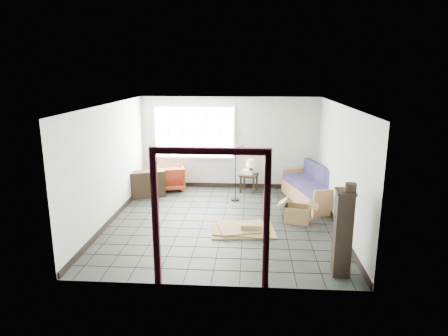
# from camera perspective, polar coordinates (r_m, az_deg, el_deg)

# --- Properties ---
(ground) EXTENTS (5.50, 5.50, 0.00)m
(ground) POSITION_cam_1_polar(r_m,az_deg,el_deg) (9.02, -0.14, -7.67)
(ground) COLOR black
(ground) RESTS_ON ground
(room_shell) EXTENTS (5.02, 5.52, 2.61)m
(room_shell) POSITION_cam_1_polar(r_m,az_deg,el_deg) (8.58, -0.13, 2.90)
(room_shell) COLOR #A3A9A2
(room_shell) RESTS_ON ground
(window_panel) EXTENTS (2.32, 0.08, 1.52)m
(window_panel) POSITION_cam_1_polar(r_m,az_deg,el_deg) (11.32, -4.25, 5.09)
(window_panel) COLOR silver
(window_panel) RESTS_ON ground
(doorway_trim) EXTENTS (1.80, 0.08, 2.20)m
(doorway_trim) POSITION_cam_1_polar(r_m,az_deg,el_deg) (6.02, -1.96, -4.77)
(doorway_trim) COLOR #3B0D18
(doorway_trim) RESTS_ON ground
(futon_sofa) EXTENTS (1.35, 2.27, 0.94)m
(futon_sofa) POSITION_cam_1_polar(r_m,az_deg,el_deg) (10.48, 12.65, -2.98)
(futon_sofa) COLOR #9D7246
(futon_sofa) RESTS_ON ground
(armchair) EXTENTS (0.93, 0.90, 0.77)m
(armchair) POSITION_cam_1_polar(r_m,az_deg,el_deg) (11.39, -7.68, -1.19)
(armchair) COLOR maroon
(armchair) RESTS_ON ground
(side_table) EXTENTS (0.56, 0.56, 0.50)m
(side_table) POSITION_cam_1_polar(r_m,az_deg,el_deg) (11.11, 3.58, -1.33)
(side_table) COLOR black
(side_table) RESTS_ON ground
(table_lamp) EXTENTS (0.29, 0.29, 0.42)m
(table_lamp) POSITION_cam_1_polar(r_m,az_deg,el_deg) (11.04, 3.87, 0.59)
(table_lamp) COLOR black
(table_lamp) RESTS_ON side_table
(projector) EXTENTS (0.38, 0.35, 0.11)m
(projector) POSITION_cam_1_polar(r_m,az_deg,el_deg) (11.13, 3.48, -0.54)
(projector) COLOR silver
(projector) RESTS_ON side_table
(floor_lamp) EXTENTS (0.39, 0.26, 1.49)m
(floor_lamp) POSITION_cam_1_polar(r_m,az_deg,el_deg) (10.20, 2.21, -0.46)
(floor_lamp) COLOR black
(floor_lamp) RESTS_ON ground
(console_shelf) EXTENTS (0.98, 0.68, 0.71)m
(console_shelf) POSITION_cam_1_polar(r_m,az_deg,el_deg) (10.84, -10.92, -2.25)
(console_shelf) COLOR black
(console_shelf) RESTS_ON ground
(tall_shelf) EXTENTS (0.33, 0.41, 1.44)m
(tall_shelf) POSITION_cam_1_polar(r_m,az_deg,el_deg) (6.85, 16.59, -8.78)
(tall_shelf) COLOR black
(tall_shelf) RESTS_ON ground
(pot) EXTENTS (0.19, 0.19, 0.13)m
(pot) POSITION_cam_1_polar(r_m,az_deg,el_deg) (6.57, 17.66, -2.65)
(pot) COLOR black
(pot) RESTS_ON tall_shelf
(open_box) EXTENTS (0.97, 0.65, 0.50)m
(open_box) POSITION_cam_1_polar(r_m,az_deg,el_deg) (9.12, 10.45, -6.43)
(open_box) COLOR #895D42
(open_box) RESTS_ON ground
(cardboard_pile) EXTENTS (1.42, 1.07, 0.19)m
(cardboard_pile) POSITION_cam_1_polar(r_m,az_deg,el_deg) (8.52, 2.83, -8.65)
(cardboard_pile) COLOR #895D42
(cardboard_pile) RESTS_ON ground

